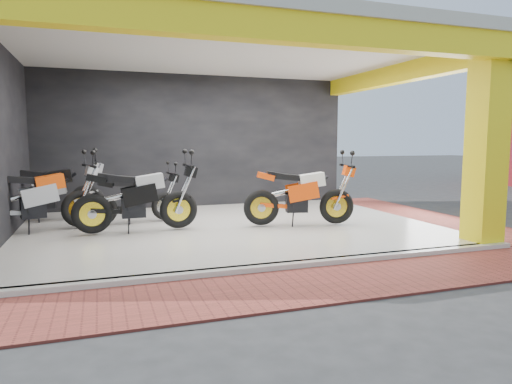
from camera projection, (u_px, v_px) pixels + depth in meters
ground at (263, 253)px, 7.38m from camera, size 80.00×80.00×0.00m
showroom_floor at (229, 228)px, 9.26m from camera, size 8.00×6.00×0.10m
showroom_ceiling at (228, 48)px, 8.86m from camera, size 8.40×6.40×0.20m
back_wall at (197, 143)px, 11.98m from camera, size 8.20×0.20×3.50m
corner_column at (487, 144)px, 7.69m from camera, size 0.50×0.50×3.50m
header_beam_front at (288, 28)px, 6.07m from camera, size 8.40×0.30×0.40m
header_beam_right at (401, 74)px, 10.19m from camera, size 0.30×6.40×0.40m
floor_kerb at (287, 266)px, 6.42m from camera, size 8.00×0.20×0.10m
paver_front at (311, 285)px, 5.69m from camera, size 9.00×1.40×0.03m
paver_right at (424, 217)px, 10.81m from camera, size 1.40×7.00×0.03m
moto_hero at (337, 190)px, 9.22m from camera, size 2.51×1.38×1.45m
moto_row_a at (178, 191)px, 8.74m from camera, size 2.43×0.92×1.48m
moto_row_b at (165, 193)px, 9.70m from camera, size 2.07×1.02×1.21m
moto_row_c at (79, 191)px, 8.86m from camera, size 2.55×1.50×1.47m
moto_row_d at (87, 185)px, 9.89m from camera, size 2.44×0.92×1.49m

